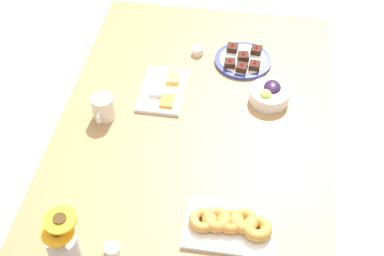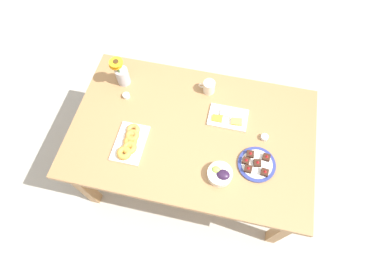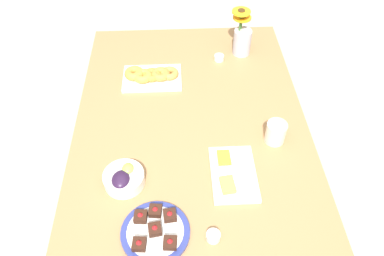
# 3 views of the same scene
# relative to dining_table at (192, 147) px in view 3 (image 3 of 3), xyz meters

# --- Properties ---
(ground_plane) EXTENTS (6.00, 6.00, 0.00)m
(ground_plane) POSITION_rel_dining_table_xyz_m (0.00, 0.00, -0.65)
(ground_plane) COLOR #B7B2A8
(dining_table) EXTENTS (1.60, 1.00, 0.74)m
(dining_table) POSITION_rel_dining_table_xyz_m (0.00, 0.00, 0.00)
(dining_table) COLOR #A87A4C
(dining_table) RESTS_ON ground_plane
(coffee_mug) EXTENTS (0.12, 0.08, 0.09)m
(coffee_mug) POSITION_rel_dining_table_xyz_m (-0.05, -0.34, 0.13)
(coffee_mug) COLOR silver
(coffee_mug) RESTS_ON dining_table
(grape_bowl) EXTENTS (0.15, 0.15, 0.07)m
(grape_bowl) POSITION_rel_dining_table_xyz_m (-0.23, 0.26, 0.12)
(grape_bowl) COLOR white
(grape_bowl) RESTS_ON dining_table
(cheese_platter) EXTENTS (0.26, 0.17, 0.03)m
(cheese_platter) POSITION_rel_dining_table_xyz_m (-0.22, -0.15, 0.10)
(cheese_platter) COLOR white
(cheese_platter) RESTS_ON dining_table
(croissant_platter) EXTENTS (0.19, 0.29, 0.05)m
(croissant_platter) POSITION_rel_dining_table_xyz_m (0.37, 0.18, 0.11)
(croissant_platter) COLOR white
(croissant_platter) RESTS_ON dining_table
(jam_cup_honey) EXTENTS (0.05, 0.05, 0.03)m
(jam_cup_honey) POSITION_rel_dining_table_xyz_m (-0.47, -0.05, 0.10)
(jam_cup_honey) COLOR white
(jam_cup_honey) RESTS_ON dining_table
(jam_cup_berry) EXTENTS (0.05, 0.05, 0.03)m
(jam_cup_berry) POSITION_rel_dining_table_xyz_m (0.50, -0.16, 0.10)
(jam_cup_berry) COLOR white
(jam_cup_berry) RESTS_ON dining_table
(dessert_plate) EXTENTS (0.23, 0.23, 0.05)m
(dessert_plate) POSITION_rel_dining_table_xyz_m (-0.44, 0.15, 0.10)
(dessert_plate) COLOR navy
(dessert_plate) RESTS_ON dining_table
(flower_vase) EXTENTS (0.11, 0.11, 0.25)m
(flower_vase) POSITION_rel_dining_table_xyz_m (0.56, -0.28, 0.17)
(flower_vase) COLOR #B2B2BC
(flower_vase) RESTS_ON dining_table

